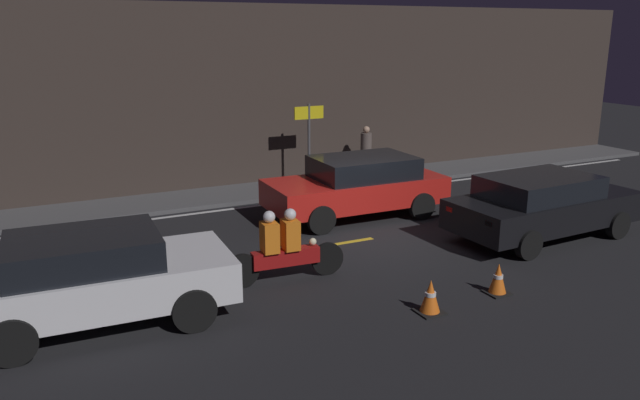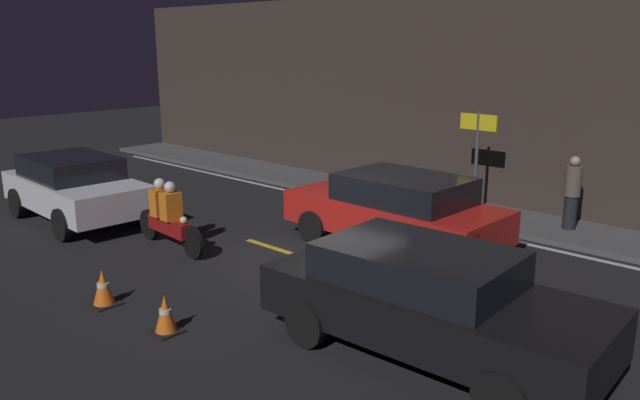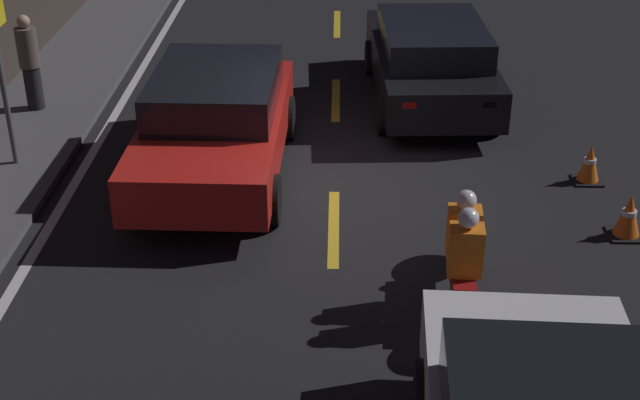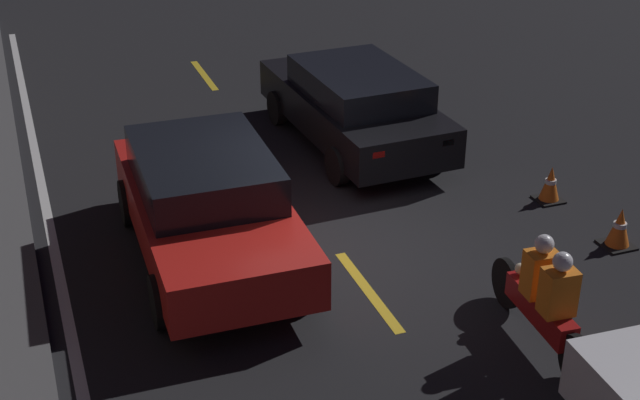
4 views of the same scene
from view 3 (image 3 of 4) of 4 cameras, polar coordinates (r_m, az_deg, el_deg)
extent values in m
plane|color=black|center=(12.40, 0.92, 0.51)|extent=(56.00, 56.00, 0.00)
cube|color=gold|center=(11.52, 0.88, -1.77)|extent=(2.00, 0.14, 0.01)
cube|color=gold|center=(15.59, 1.02, 6.45)|extent=(2.00, 0.14, 0.01)
cube|color=gold|center=(19.85, 1.10, 11.22)|extent=(2.00, 0.14, 0.01)
cube|color=silver|center=(12.95, -15.64, 0.67)|extent=(25.20, 0.14, 0.01)
cylinder|color=black|center=(8.32, 6.69, -12.42)|extent=(0.70, 0.21, 0.69)
cube|color=red|center=(12.68, -6.69, 4.27)|extent=(4.45, 1.97, 0.64)
cube|color=black|center=(12.67, -6.69, 7.09)|extent=(2.46, 1.75, 0.52)
cube|color=red|center=(14.56, -3.07, 8.27)|extent=(0.06, 0.20, 0.10)
cube|color=red|center=(14.72, -7.88, 8.27)|extent=(0.06, 0.20, 0.10)
cylinder|color=black|center=(11.49, -3.03, 0.01)|extent=(0.68, 0.19, 0.67)
cylinder|color=black|center=(11.80, -12.01, 0.18)|extent=(0.68, 0.19, 0.67)
cylinder|color=black|center=(13.96, -2.04, 5.27)|extent=(0.68, 0.19, 0.67)
cylinder|color=black|center=(14.21, -9.52, 5.32)|extent=(0.68, 0.19, 0.67)
cube|color=black|center=(15.45, 7.02, 8.56)|extent=(4.55, 2.03, 0.65)
cube|color=black|center=(15.06, 7.26, 10.28)|extent=(2.53, 1.76, 0.47)
cube|color=red|center=(13.26, 5.75, 6.07)|extent=(0.07, 0.20, 0.10)
cube|color=red|center=(13.46, 10.82, 6.04)|extent=(0.07, 0.20, 0.10)
cylinder|color=black|center=(16.76, 3.25, 9.10)|extent=(0.63, 0.21, 0.63)
cylinder|color=black|center=(16.99, 9.37, 9.04)|extent=(0.63, 0.21, 0.63)
cylinder|color=black|center=(14.17, 4.07, 5.47)|extent=(0.63, 0.21, 0.63)
cylinder|color=black|center=(14.44, 11.20, 5.45)|extent=(0.63, 0.21, 0.63)
cylinder|color=black|center=(10.70, 8.75, -2.70)|extent=(0.64, 0.12, 0.64)
cylinder|color=black|center=(9.30, 9.21, -7.94)|extent=(0.64, 0.14, 0.64)
cube|color=maroon|center=(9.90, 9.03, -4.41)|extent=(1.29, 0.33, 0.30)
sphere|color=#F2EABF|center=(10.25, 8.98, -1.71)|extent=(0.14, 0.14, 0.14)
cube|color=orange|center=(9.77, 9.18, -1.99)|extent=(0.30, 0.38, 0.55)
sphere|color=silver|center=(9.59, 9.36, 0.01)|extent=(0.22, 0.22, 0.22)
cube|color=orange|center=(9.43, 9.31, -3.20)|extent=(0.30, 0.38, 0.55)
sphere|color=silver|center=(9.24, 9.49, -1.15)|extent=(0.22, 0.22, 0.22)
cube|color=black|center=(11.99, 18.95, -2.10)|extent=(0.43, 0.43, 0.03)
cone|color=orange|center=(11.85, 19.17, -0.88)|extent=(0.33, 0.33, 0.55)
cylinder|color=white|center=(11.84, 19.19, -0.77)|extent=(0.18, 0.18, 0.07)
cube|color=black|center=(13.25, 16.72, 1.21)|extent=(0.40, 0.40, 0.03)
cone|color=orange|center=(13.13, 16.89, 2.32)|extent=(0.31, 0.31, 0.54)
cylinder|color=white|center=(13.12, 16.91, 2.43)|extent=(0.17, 0.17, 0.06)
cylinder|color=black|center=(15.54, -17.85, 6.88)|extent=(0.28, 0.28, 0.73)
cylinder|color=#594C47|center=(15.32, -18.22, 9.27)|extent=(0.34, 0.34, 0.65)
sphere|color=tan|center=(15.20, -18.46, 10.79)|extent=(0.21, 0.21, 0.21)
cylinder|color=#4C4C51|center=(13.29, -19.63, 6.96)|extent=(0.08, 0.08, 2.40)
camera|label=1|loc=(12.12, 70.93, 3.39)|focal=35.00mm
camera|label=2|loc=(20.29, 26.38, 20.45)|focal=35.00mm
camera|label=4|loc=(4.13, -77.57, 14.22)|focal=50.00mm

